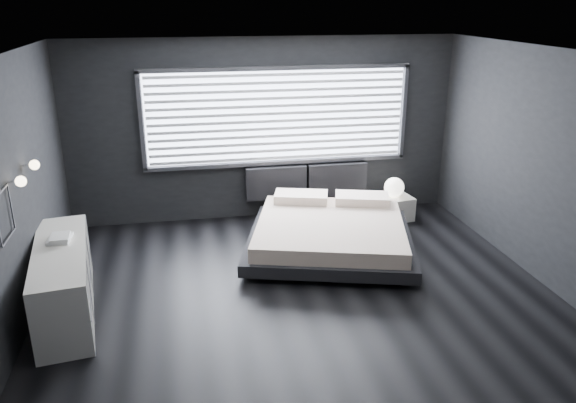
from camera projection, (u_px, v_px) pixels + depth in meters
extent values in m
plane|color=black|center=(302.00, 297.00, 6.62)|extent=(6.00, 6.00, 0.00)
plane|color=silver|center=(304.00, 53.00, 5.66)|extent=(6.00, 6.00, 0.00)
cube|color=black|center=(265.00, 130.00, 8.68)|extent=(6.00, 0.04, 2.80)
cube|color=black|center=(395.00, 316.00, 3.61)|extent=(6.00, 0.04, 2.80)
cube|color=black|center=(10.00, 203.00, 5.61)|extent=(0.04, 5.50, 2.80)
cube|color=black|center=(548.00, 170.00, 6.68)|extent=(0.04, 5.50, 2.80)
cube|color=white|center=(277.00, 116.00, 8.63)|extent=(4.00, 0.02, 1.38)
cube|color=#47474C|center=(141.00, 122.00, 8.23)|extent=(0.06, 0.08, 1.48)
cube|color=#47474C|center=(403.00, 112.00, 8.96)|extent=(0.06, 0.08, 1.48)
cube|color=#47474C|center=(277.00, 68.00, 8.35)|extent=(4.14, 0.08, 0.06)
cube|color=#47474C|center=(278.00, 163.00, 8.85)|extent=(4.14, 0.08, 0.06)
cube|color=silver|center=(278.00, 117.00, 8.57)|extent=(3.94, 0.03, 1.32)
cube|color=black|center=(276.00, 183.00, 8.89)|extent=(0.96, 0.16, 0.52)
cube|color=black|center=(337.00, 179.00, 9.07)|extent=(0.96, 0.16, 0.52)
cylinder|color=silver|center=(13.00, 182.00, 5.59)|extent=(0.10, 0.02, 0.02)
sphere|color=#FFE5B7|center=(21.00, 181.00, 5.60)|extent=(0.11, 0.11, 0.11)
cylinder|color=silver|center=(28.00, 165.00, 6.15)|extent=(0.10, 0.02, 0.02)
sphere|color=#FFE5B7|center=(34.00, 165.00, 6.16)|extent=(0.11, 0.11, 0.11)
cube|color=#47474C|center=(1.00, 192.00, 5.26)|extent=(0.01, 0.46, 0.02)
cube|color=#47474C|center=(9.00, 237.00, 5.42)|extent=(0.01, 0.46, 0.02)
cube|color=#47474C|center=(11.00, 207.00, 5.55)|extent=(0.01, 0.02, 0.46)
cube|color=black|center=(252.00, 274.00, 7.09)|extent=(0.15, 0.15, 0.08)
cube|color=black|center=(406.00, 280.00, 6.93)|extent=(0.15, 0.15, 0.08)
cube|color=black|center=(269.00, 223.00, 8.69)|extent=(0.15, 0.15, 0.08)
cube|color=black|center=(394.00, 227.00, 8.54)|extent=(0.15, 0.15, 0.08)
cube|color=black|center=(330.00, 241.00, 7.77)|extent=(2.72, 2.65, 0.16)
cube|color=beige|center=(330.00, 228.00, 7.71)|extent=(2.45, 2.45, 0.20)
cube|color=#EFDBC8|center=(301.00, 197.00, 8.43)|extent=(0.87, 0.62, 0.13)
cube|color=#EFDBC8|center=(362.00, 199.00, 8.35)|extent=(0.87, 0.62, 0.13)
cube|color=silver|center=(390.00, 207.00, 8.94)|extent=(0.70, 0.61, 0.37)
sphere|color=white|center=(394.00, 187.00, 8.80)|extent=(0.31, 0.31, 0.31)
cube|color=silver|center=(64.00, 281.00, 6.18)|extent=(0.81, 2.01, 0.78)
cube|color=#47474C|center=(90.00, 277.00, 6.26)|extent=(0.27, 1.92, 0.76)
cube|color=silver|center=(60.00, 239.00, 6.25)|extent=(0.25, 0.32, 0.04)
cube|color=silver|center=(60.00, 237.00, 6.22)|extent=(0.21, 0.28, 0.03)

